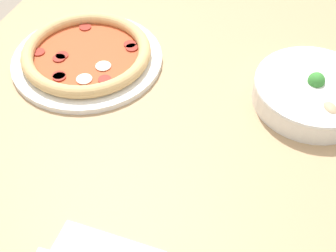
# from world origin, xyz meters

# --- Properties ---
(dining_table) EXTENTS (1.30, 0.89, 0.75)m
(dining_table) POSITION_xyz_m (0.00, 0.00, 0.65)
(dining_table) COLOR tan
(dining_table) RESTS_ON ground_plane
(pizza) EXTENTS (0.31, 0.31, 0.04)m
(pizza) POSITION_xyz_m (0.01, -0.19, 0.77)
(pizza) COLOR white
(pizza) RESTS_ON dining_table
(bowl) EXTENTS (0.23, 0.23, 0.07)m
(bowl) POSITION_xyz_m (-0.04, 0.27, 0.78)
(bowl) COLOR white
(bowl) RESTS_ON dining_table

